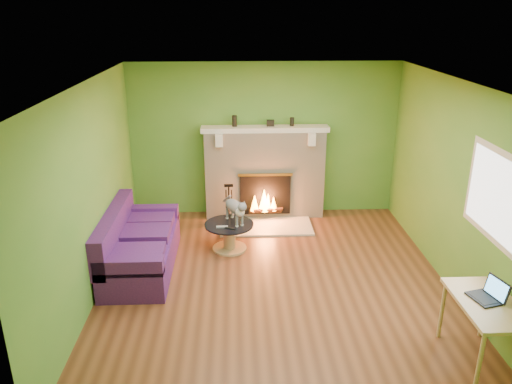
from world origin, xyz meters
TOP-DOWN VIEW (x-y plane):
  - floor at (0.00, 0.00)m, footprint 5.00×5.00m
  - ceiling at (0.00, 0.00)m, footprint 5.00×5.00m
  - wall_back at (0.00, 2.50)m, footprint 5.00×0.00m
  - wall_front at (0.00, -2.50)m, footprint 5.00×0.00m
  - wall_left at (-2.25, 0.00)m, footprint 0.00×5.00m
  - wall_right at (2.25, 0.00)m, footprint 0.00×5.00m
  - window_frame at (2.24, -0.90)m, footprint 0.00×1.20m
  - window_pane at (2.23, -0.90)m, footprint 0.00×1.06m
  - fireplace at (0.00, 2.32)m, footprint 2.10×0.46m
  - hearth at (0.00, 1.80)m, footprint 1.50×0.75m
  - mantel at (0.00, 2.30)m, footprint 2.10×0.28m
  - sofa at (-1.86, 0.51)m, footprint 0.87×1.87m
  - coffee_table at (-0.60, 1.03)m, footprint 0.73×0.73m
  - desk at (1.95, -1.64)m, footprint 0.56×0.97m
  - cat at (-0.52, 1.08)m, footprint 0.51×0.71m
  - remote_silver at (-0.70, 0.91)m, footprint 0.17×0.05m
  - remote_black at (-0.58, 0.85)m, footprint 0.16×0.11m
  - laptop at (1.93, -1.59)m, footprint 0.33×0.35m
  - fire_tools at (-0.61, 1.95)m, footprint 0.18×0.18m
  - mantel_vase_left at (-0.50, 2.33)m, footprint 0.08×0.08m
  - mantel_vase_right at (0.44, 2.33)m, footprint 0.07×0.07m
  - mantel_box at (0.09, 2.33)m, footprint 0.12×0.08m

SIDE VIEW (x-z plane):
  - floor at x=0.00m, z-range 0.00..0.00m
  - hearth at x=0.00m, z-range 0.00..0.03m
  - coffee_table at x=-0.60m, z-range 0.03..0.44m
  - sofa at x=-1.86m, z-range -0.09..0.74m
  - fire_tools at x=-0.61m, z-range 0.03..0.71m
  - remote_black at x=-0.58m, z-range 0.41..0.43m
  - remote_silver at x=-0.70m, z-range 0.41..0.43m
  - cat at x=-0.52m, z-range 0.41..0.83m
  - desk at x=1.95m, z-range 0.27..0.99m
  - fireplace at x=0.00m, z-range -0.02..1.56m
  - laptop at x=1.93m, z-range 0.72..0.94m
  - wall_back at x=0.00m, z-range -1.20..3.80m
  - wall_front at x=0.00m, z-range -1.20..3.80m
  - wall_left at x=-2.25m, z-range -1.20..3.80m
  - wall_right at x=2.25m, z-range -1.20..3.80m
  - mantel at x=0.00m, z-range 1.50..1.58m
  - window_frame at x=2.24m, z-range 0.95..2.15m
  - window_pane at x=2.23m, z-range 1.02..2.08m
  - mantel_box at x=0.09m, z-range 1.58..1.68m
  - mantel_vase_right at x=0.44m, z-range 1.58..1.72m
  - mantel_vase_left at x=-0.50m, z-range 1.58..1.76m
  - ceiling at x=0.00m, z-range 2.60..2.60m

